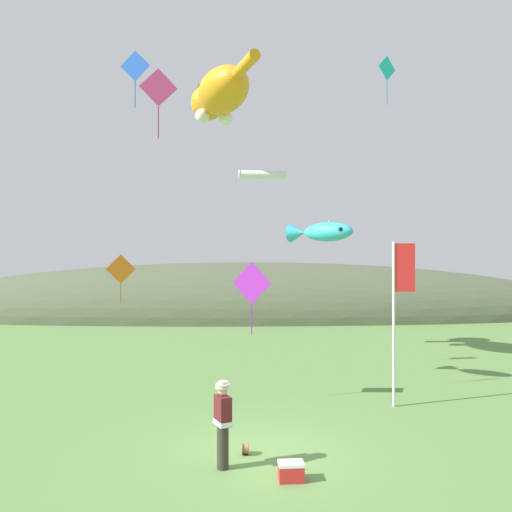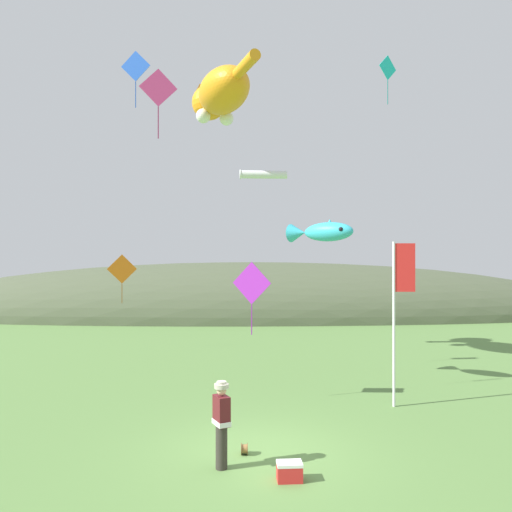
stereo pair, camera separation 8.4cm
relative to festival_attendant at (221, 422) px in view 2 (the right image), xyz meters
name	(u,v)px [view 2 (the right image)]	position (x,y,z in m)	size (l,w,h in m)	color
ground_plane	(259,455)	(0.79, 0.70, -0.95)	(120.00, 120.00, 0.00)	#5B8442
distant_hill_ridge	(251,315)	(0.79, 27.02, -0.95)	(52.70, 12.30, 7.93)	#4C563D
festival_attendant	(221,422)	(0.00, 0.00, 0.00)	(0.42, 0.49, 1.77)	#332D28
kite_spool	(244,449)	(0.46, 0.72, -0.83)	(0.15, 0.25, 0.25)	olive
picnic_cooler	(290,471)	(1.34, -0.58, -0.77)	(0.51, 0.35, 0.36)	red
festival_banner_pole	(399,298)	(4.90, 4.14, 2.16)	(0.66, 0.08, 4.76)	silver
kite_giant_cat	(220,95)	(-0.56, 9.94, 9.91)	(2.92, 6.21, 1.96)	orange
kite_fish_windsock	(321,232)	(3.01, 6.50, 4.21)	(2.28, 2.03, 0.74)	#33B2CC
kite_tube_streamer	(263,175)	(1.23, 12.17, 7.07)	(2.14, 0.45, 0.44)	white
kite_diamond_violet	(252,284)	(0.66, 4.61, 2.57)	(1.13, 0.59, 2.16)	purple
kite_diamond_pink	(158,88)	(-1.98, 3.89, 8.11)	(1.05, 0.25, 1.97)	#E53F8C
kite_diamond_blue	(136,67)	(-3.30, 6.96, 9.89)	(1.04, 0.19, 1.95)	blue
kite_diamond_teal	(388,68)	(5.73, 8.18, 10.35)	(0.78, 0.53, 1.82)	#19BFBF
kite_diamond_orange	(122,269)	(-5.26, 12.98, 2.80)	(1.30, 0.41, 2.25)	orange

